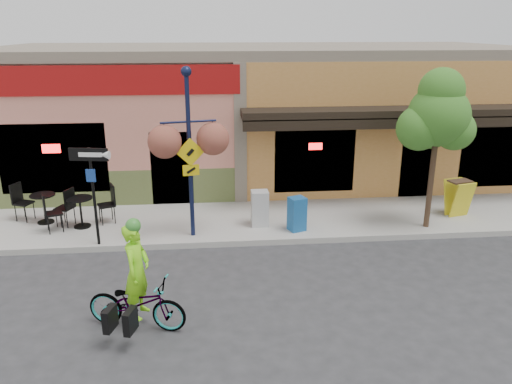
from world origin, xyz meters
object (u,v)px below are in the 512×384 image
Objects in this scene: cyclist_rider at (138,284)px; newspaper_box_blue at (297,214)px; street_tree at (435,150)px; bicycle at (137,303)px; lamp_post at (190,155)px; newspaper_box_grey at (260,208)px; one_way_sign at (94,197)px; building at (260,110)px.

newspaper_box_blue is at bearing -26.00° from cyclist_rider.
street_tree is (3.43, -0.07, 1.62)m from newspaper_box_blue.
bicycle is 0.44× the size of lamp_post.
newspaper_box_grey is at bearing 173.44° from street_tree.
one_way_sign reaches higher than newspaper_box_grey.
newspaper_box_grey is (2.57, 4.26, -0.24)m from cyclist_rider.
bicycle is 2.06× the size of newspaper_box_blue.
street_tree is (6.08, -0.00, -0.01)m from lamp_post.
newspaper_box_blue is at bearing -87.51° from building.
lamp_post reaches higher than one_way_sign.
newspaper_box_grey is 4.65m from street_tree.
lamp_post is 1.74× the size of one_way_sign.
street_tree reaches higher than newspaper_box_blue.
newspaper_box_grey reaches higher than bicycle.
one_way_sign reaches higher than cyclist_rider.
building reaches higher than lamp_post.
street_tree is at bearing -10.62° from lamp_post.
bicycle is at bearing -113.86° from lamp_post.
lamp_post is at bearing -164.51° from newspaper_box_grey.
building is at bearing -1.04° from cyclist_rider.
cyclist_rider is 4.98m from newspaper_box_grey.
one_way_sign is 2.53× the size of newspaper_box_grey.
cyclist_rider is 1.96× the size of newspaper_box_blue.
newspaper_box_blue is (0.28, -6.44, -1.66)m from building.
bicycle is 0.44× the size of street_tree.
lamp_post is at bearing 17.51° from one_way_sign.
bicycle is 3.78m from one_way_sign.
one_way_sign reaches higher than newspaper_box_blue.
building is 7.64× the size of one_way_sign.
bicycle is 0.76× the size of one_way_sign.
lamp_post reaches higher than newspaper_box_blue.
cyclist_rider is at bearing -107.34° from building.
one_way_sign is (-4.62, -6.85, -0.91)m from building.
building is 6.65m from newspaper_box_blue.
bicycle is 5.22m from newspaper_box_blue.
cyclist_rider is 1.84× the size of newspaper_box_grey.
cyclist_rider is 4.09m from lamp_post.
lamp_post is at bearing 3.03° from bicycle.
cyclist_rider is (-3.21, -10.27, -1.39)m from building.
bicycle is 5.00m from newspaper_box_grey.
newspaper_box_grey reaches higher than newspaper_box_blue.
building is 10.92m from bicycle.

